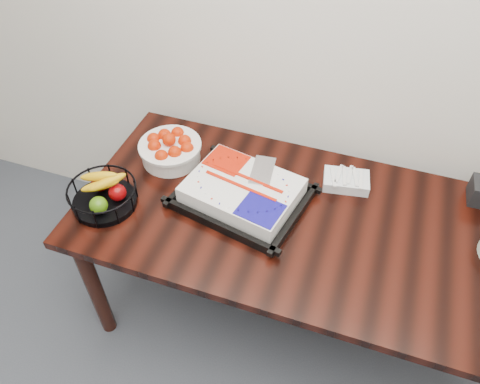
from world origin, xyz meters
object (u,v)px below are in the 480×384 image
(table, at_px, (295,231))
(fruit_basket, at_px, (103,194))
(cake_tray, at_px, (242,193))
(tangerine_bowl, at_px, (170,146))

(table, bearing_deg, fruit_basket, -166.15)
(fruit_basket, bearing_deg, table, 13.85)
(cake_tray, relative_size, fruit_basket, 2.03)
(table, height_order, tangerine_bowl, tangerine_bowl)
(tangerine_bowl, bearing_deg, table, -14.08)
(cake_tray, distance_m, fruit_basket, 0.57)
(fruit_basket, bearing_deg, tangerine_bowl, 68.19)
(table, height_order, fruit_basket, fruit_basket)
(tangerine_bowl, bearing_deg, fruit_basket, -111.81)
(table, relative_size, cake_tray, 3.15)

